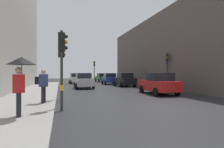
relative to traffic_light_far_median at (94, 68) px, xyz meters
name	(u,v)px	position (x,y,z in m)	size (l,w,h in m)	color
ground_plane	(166,106)	(-0.36, -23.12, -2.71)	(120.00, 120.00, 0.00)	#28282B
sidewalk_kerb	(33,96)	(-7.66, -17.12, -2.63)	(3.41, 40.00, 0.16)	gray
building_facade_right	(191,54)	(11.24, -10.68, 1.70)	(12.00, 27.78, 8.82)	#5B514C
traffic_light_far_median	(94,68)	(0.00, 0.00, 0.00)	(0.24, 0.43, 3.93)	#2D2D2D
traffic_light_mid_street	(167,64)	(4.93, -14.91, -0.03)	(0.37, 0.44, 3.88)	#2D2D2D
traffic_light_near_right	(62,60)	(-5.63, -20.05, -0.21)	(0.44, 0.36, 3.62)	#2D2D2D
traffic_light_near_left	(62,56)	(-5.63, -23.00, -0.19)	(0.43, 0.25, 3.65)	#2D2D2D
car_silver_hatchback	(84,81)	(-3.08, -10.22, -1.83)	(2.07, 4.23, 1.76)	#BCBCC1
car_dark_suv	(124,80)	(2.46, -8.67, -1.83)	(2.08, 4.23, 1.76)	black
car_blue_van	(109,79)	(1.82, -3.47, -1.83)	(2.23, 4.31, 1.76)	navy
car_green_estate	(102,78)	(2.40, 4.98, -1.83)	(2.17, 4.28, 1.76)	#2D6038
car_red_sedan	(158,83)	(2.12, -18.06, -1.83)	(2.15, 4.27, 1.76)	red
car_white_compact	(76,78)	(-3.18, 0.25, -1.83)	(2.20, 4.29, 1.76)	silver
pedestrian_with_umbrella	(21,70)	(-7.08, -24.39, -0.87)	(1.00, 1.00, 2.14)	black
pedestrian_with_grey_backpack	(43,84)	(-6.60, -21.43, -1.54)	(0.65, 0.41, 1.77)	black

